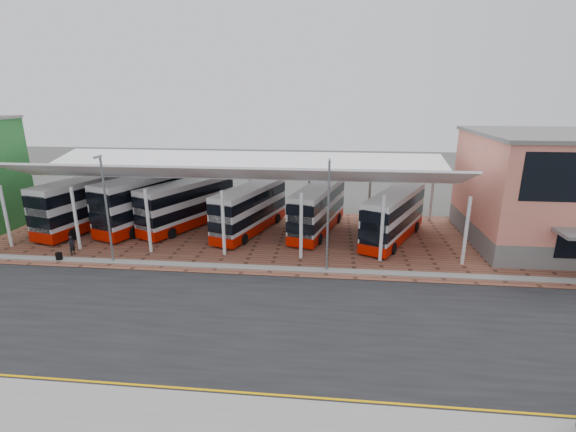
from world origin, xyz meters
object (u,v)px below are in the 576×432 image
(bus_1, at_px, (151,200))
(bus_0, at_px, (91,202))
(pedestrian, at_px, (72,245))
(bus_4, at_px, (318,209))
(bus_5, at_px, (394,217))
(bus_3, at_px, (250,209))
(bus_2, at_px, (188,204))

(bus_1, bearing_deg, bus_0, -149.36)
(bus_1, relative_size, pedestrian, 7.68)
(bus_1, relative_size, bus_4, 1.15)
(bus_5, bearing_deg, bus_1, -159.18)
(bus_4, bearing_deg, bus_3, -158.85)
(bus_3, height_order, bus_5, bus_3)
(bus_3, xyz_separation_m, pedestrian, (-12.75, -7.08, -1.29))
(pedestrian, bearing_deg, bus_2, -25.96)
(bus_1, height_order, bus_4, bus_1)
(bus_3, relative_size, pedestrian, 6.62)
(bus_0, height_order, bus_3, bus_0)
(bus_0, distance_m, bus_1, 5.50)
(bus_5, height_order, pedestrian, bus_5)
(bus_2, bearing_deg, bus_5, 19.83)
(bus_0, xyz_separation_m, pedestrian, (2.38, -7.08, -1.55))
(bus_3, distance_m, bus_4, 6.12)
(bus_2, height_order, bus_5, bus_2)
(bus_5, xyz_separation_m, pedestrian, (-25.34, -6.15, -1.29))
(bus_0, relative_size, bus_3, 1.13)
(bus_2, height_order, pedestrian, bus_2)
(pedestrian, bearing_deg, bus_4, -53.81)
(bus_4, bearing_deg, bus_0, -163.41)
(bus_4, height_order, bus_5, bus_4)
(bus_2, xyz_separation_m, bus_4, (12.19, -0.23, -0.06))
(bus_0, height_order, bus_5, bus_0)
(bus_2, relative_size, bus_3, 1.02)
(bus_3, relative_size, bus_5, 1.02)
(bus_0, height_order, bus_1, bus_1)
(bus_0, relative_size, bus_1, 0.97)
(bus_0, distance_m, bus_3, 15.14)
(bus_4, relative_size, bus_5, 1.04)
(bus_2, distance_m, pedestrian, 10.49)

